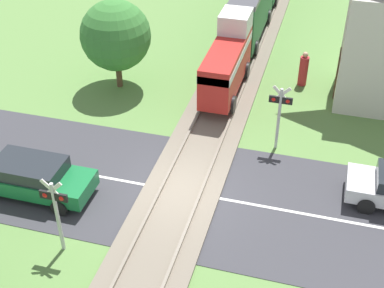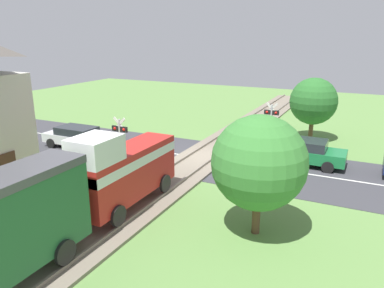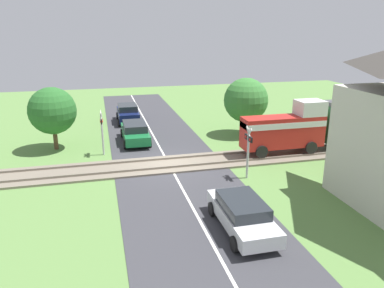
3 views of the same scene
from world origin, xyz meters
name	(u,v)px [view 3 (image 3 of 3)]	position (x,y,z in m)	size (l,w,h in m)	color
ground_plane	(169,165)	(0.00, 0.00, 0.00)	(60.00, 60.00, 0.00)	#5B8442
road_surface	(169,165)	(0.00, 0.00, 0.01)	(48.00, 6.40, 0.02)	#38383D
track_bed	(169,164)	(0.00, 0.00, 0.07)	(2.80, 48.00, 0.24)	#756B5B
car_near_crossing	(135,132)	(-5.15, -1.44, 0.74)	(4.48, 1.82, 1.38)	#197038
car_far_side	(242,213)	(7.79, 1.44, 0.71)	(4.28, 1.80, 1.31)	silver
car_behind_queue	(128,113)	(-11.04, -1.44, 0.79)	(3.91, 1.81, 1.50)	#141E4C
crossing_signal_west_approach	(102,127)	(-2.87, -3.66, 1.82)	(0.90, 0.18, 2.82)	#B7B7B7
crossing_signal_east_approach	(248,145)	(2.87, 3.66, 1.82)	(0.90, 0.18, 2.82)	#B7B7B7
pedestrian_by_station	(344,159)	(3.33, 9.16, 0.78)	(0.42, 0.42, 1.71)	#B2282D
tree_roadside_hedge	(246,100)	(-5.07, 6.68, 2.60)	(3.23, 3.23, 4.22)	brown
tree_beyond_track	(52,111)	(-4.81, -6.66, 2.57)	(3.02, 3.02, 4.09)	brown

